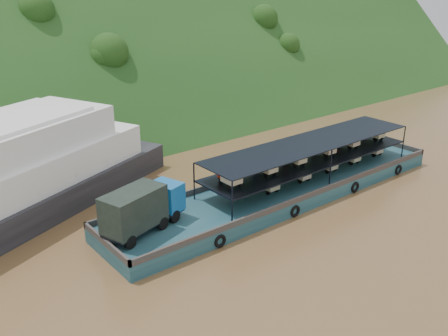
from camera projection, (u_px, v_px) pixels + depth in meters
ground at (263, 206)px, 43.77m from camera, size 160.00×160.00×0.00m
hillside at (88, 119)px, 69.91m from camera, size 140.00×39.60×39.60m
cargo_barge at (272, 189)px, 44.44m from camera, size 35.10×7.18×4.69m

